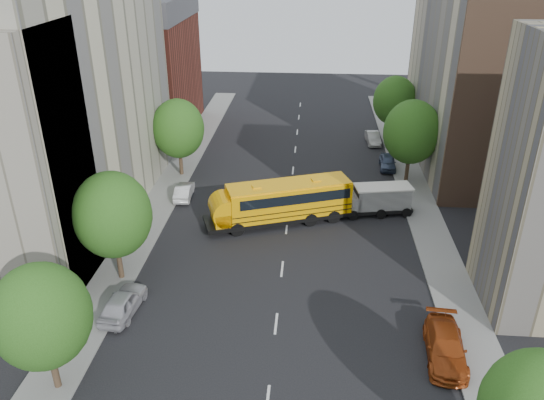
# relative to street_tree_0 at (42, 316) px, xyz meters

# --- Properties ---
(ground) EXTENTS (120.00, 120.00, 0.00)m
(ground) POSITION_rel_street_tree_0_xyz_m (11.00, 14.00, -4.64)
(ground) COLOR black
(ground) RESTS_ON ground
(sidewalk_left) EXTENTS (3.00, 80.00, 0.12)m
(sidewalk_left) POSITION_rel_street_tree_0_xyz_m (-0.50, 19.00, -4.58)
(sidewalk_left) COLOR slate
(sidewalk_left) RESTS_ON ground
(sidewalk_right) EXTENTS (3.00, 80.00, 0.12)m
(sidewalk_right) POSITION_rel_street_tree_0_xyz_m (22.50, 19.00, -4.58)
(sidewalk_right) COLOR slate
(sidewalk_right) RESTS_ON ground
(lane_markings) EXTENTS (0.15, 64.00, 0.01)m
(lane_markings) POSITION_rel_street_tree_0_xyz_m (11.00, 24.00, -4.64)
(lane_markings) COLOR silver
(lane_markings) RESTS_ON ground
(building_left_cream) EXTENTS (10.00, 26.00, 20.00)m
(building_left_cream) POSITION_rel_street_tree_0_xyz_m (-7.00, 20.00, 5.36)
(building_left_cream) COLOR beige
(building_left_cream) RESTS_ON ground
(building_left_redbrick) EXTENTS (10.00, 15.00, 13.00)m
(building_left_redbrick) POSITION_rel_street_tree_0_xyz_m (-7.00, 42.00, 1.86)
(building_left_redbrick) COLOR maroon
(building_left_redbrick) RESTS_ON ground
(building_right_far) EXTENTS (10.00, 22.00, 18.00)m
(building_right_far) POSITION_rel_street_tree_0_xyz_m (29.00, 34.00, 4.36)
(building_right_far) COLOR #BFB395
(building_right_far) RESTS_ON ground
(building_right_sidewall) EXTENTS (10.10, 0.30, 18.00)m
(building_right_sidewall) POSITION_rel_street_tree_0_xyz_m (29.00, 23.00, 4.36)
(building_right_sidewall) COLOR brown
(building_right_sidewall) RESTS_ON ground
(street_tree_0) EXTENTS (4.80, 4.80, 7.41)m
(street_tree_0) POSITION_rel_street_tree_0_xyz_m (0.00, 0.00, 0.00)
(street_tree_0) COLOR #38281C
(street_tree_0) RESTS_ON ground
(street_tree_1) EXTENTS (5.12, 5.12, 7.90)m
(street_tree_1) POSITION_rel_street_tree_0_xyz_m (0.00, 10.00, 0.31)
(street_tree_1) COLOR #38281C
(street_tree_1) RESTS_ON ground
(street_tree_2) EXTENTS (4.99, 4.99, 7.71)m
(street_tree_2) POSITION_rel_street_tree_0_xyz_m (0.00, 28.00, 0.19)
(street_tree_2) COLOR #38281C
(street_tree_2) RESTS_ON ground
(street_tree_4) EXTENTS (5.25, 5.25, 8.10)m
(street_tree_4) POSITION_rel_street_tree_0_xyz_m (22.00, 28.00, 0.43)
(street_tree_4) COLOR #38281C
(street_tree_4) RESTS_ON ground
(street_tree_5) EXTENTS (4.86, 4.86, 7.51)m
(street_tree_5) POSITION_rel_street_tree_0_xyz_m (22.00, 40.00, 0.06)
(street_tree_5) COLOR #38281C
(street_tree_5) RESTS_ON ground
(school_bus) EXTENTS (12.70, 6.91, 3.53)m
(school_bus) POSITION_rel_street_tree_0_xyz_m (10.32, 18.94, -2.67)
(school_bus) COLOR black
(school_bus) RESTS_ON ground
(safari_truck) EXTENTS (6.19, 3.16, 2.53)m
(safari_truck) POSITION_rel_street_tree_0_xyz_m (18.49, 21.20, -3.30)
(safari_truck) COLOR black
(safari_truck) RESTS_ON ground
(parked_car_0) EXTENTS (2.21, 4.59, 1.51)m
(parked_car_0) POSITION_rel_street_tree_0_xyz_m (1.40, 6.35, -3.88)
(parked_car_0) COLOR #B3B1B8
(parked_car_0) RESTS_ON ground
(parked_car_1) EXTENTS (1.62, 4.02, 1.30)m
(parked_car_1) POSITION_rel_street_tree_0_xyz_m (1.44, 22.93, -3.99)
(parked_car_1) COLOR silver
(parked_car_1) RESTS_ON ground
(parked_car_3) EXTENTS (2.51, 5.31, 1.50)m
(parked_car_3) POSITION_rel_street_tree_0_xyz_m (20.60, 3.90, -3.89)
(parked_car_3) COLOR #973C13
(parked_car_3) RESTS_ON ground
(parked_car_4) EXTENTS (1.76, 3.98, 1.33)m
(parked_car_4) POSITION_rel_street_tree_0_xyz_m (20.60, 31.39, -3.97)
(parked_car_4) COLOR #394763
(parked_car_4) RESTS_ON ground
(parked_car_5) EXTENTS (1.63, 4.04, 1.30)m
(parked_car_5) POSITION_rel_street_tree_0_xyz_m (19.80, 38.71, -3.99)
(parked_car_5) COLOR #989893
(parked_car_5) RESTS_ON ground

